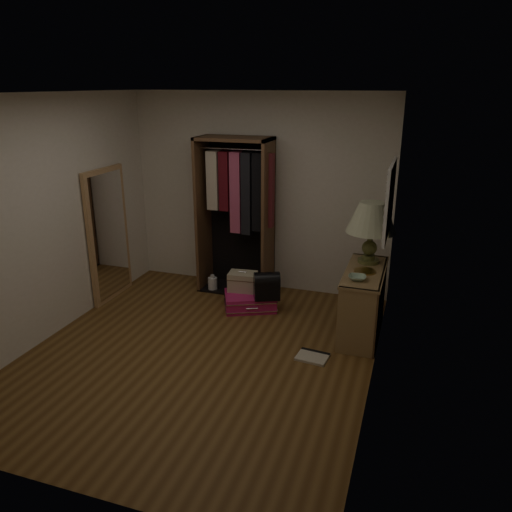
{
  "coord_description": "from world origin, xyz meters",
  "views": [
    {
      "loc": [
        2.0,
        -4.19,
        2.68
      ],
      "look_at": [
        0.3,
        0.95,
        0.8
      ],
      "focal_mm": 35.0,
      "sensor_mm": 36.0,
      "label": 1
    }
  ],
  "objects_px": {
    "open_wardrobe": "(238,203)",
    "pink_suitcase": "(250,301)",
    "train_case": "(243,281)",
    "table_lamp": "(372,219)",
    "console_bookshelf": "(363,299)",
    "floor_mirror": "(108,235)",
    "black_bag": "(267,285)",
    "white_jug": "(213,284)"
  },
  "relations": [
    {
      "from": "floor_mirror",
      "to": "table_lamp",
      "type": "xyz_separation_m",
      "value": [
        3.24,
        0.28,
        0.41
      ]
    },
    {
      "from": "console_bookshelf",
      "to": "open_wardrobe",
      "type": "xyz_separation_m",
      "value": [
        -1.75,
        0.74,
        0.82
      ]
    },
    {
      "from": "open_wardrobe",
      "to": "train_case",
      "type": "relative_size",
      "value": 5.43
    },
    {
      "from": "table_lamp",
      "to": "white_jug",
      "type": "height_order",
      "value": "table_lamp"
    },
    {
      "from": "open_wardrobe",
      "to": "train_case",
      "type": "height_order",
      "value": "open_wardrobe"
    },
    {
      "from": "pink_suitcase",
      "to": "white_jug",
      "type": "bearing_deg",
      "value": 125.73
    },
    {
      "from": "pink_suitcase",
      "to": "table_lamp",
      "type": "xyz_separation_m",
      "value": [
        1.41,
        0.06,
        1.16
      ]
    },
    {
      "from": "console_bookshelf",
      "to": "floor_mirror",
      "type": "height_order",
      "value": "floor_mirror"
    },
    {
      "from": "console_bookshelf",
      "to": "floor_mirror",
      "type": "bearing_deg",
      "value": -179.43
    },
    {
      "from": "floor_mirror",
      "to": "black_bag",
      "type": "height_order",
      "value": "floor_mirror"
    },
    {
      "from": "floor_mirror",
      "to": "table_lamp",
      "type": "bearing_deg",
      "value": 4.95
    },
    {
      "from": "pink_suitcase",
      "to": "table_lamp",
      "type": "distance_m",
      "value": 1.83
    },
    {
      "from": "train_case",
      "to": "open_wardrobe",
      "type": "bearing_deg",
      "value": 109.07
    },
    {
      "from": "white_jug",
      "to": "black_bag",
      "type": "bearing_deg",
      "value": -26.23
    },
    {
      "from": "open_wardrobe",
      "to": "pink_suitcase",
      "type": "height_order",
      "value": "open_wardrobe"
    },
    {
      "from": "floor_mirror",
      "to": "console_bookshelf",
      "type": "bearing_deg",
      "value": 0.57
    },
    {
      "from": "console_bookshelf",
      "to": "pink_suitcase",
      "type": "bearing_deg",
      "value": 172.47
    },
    {
      "from": "table_lamp",
      "to": "open_wardrobe",
      "type": "bearing_deg",
      "value": 164.44
    },
    {
      "from": "open_wardrobe",
      "to": "white_jug",
      "type": "relative_size",
      "value": 9.21
    },
    {
      "from": "train_case",
      "to": "table_lamp",
      "type": "distance_m",
      "value": 1.8
    },
    {
      "from": "table_lamp",
      "to": "black_bag",
      "type": "bearing_deg",
      "value": -173.71
    },
    {
      "from": "train_case",
      "to": "white_jug",
      "type": "height_order",
      "value": "train_case"
    },
    {
      "from": "floor_mirror",
      "to": "black_bag",
      "type": "xyz_separation_m",
      "value": [
        2.07,
        0.15,
        -0.48
      ]
    },
    {
      "from": "open_wardrobe",
      "to": "floor_mirror",
      "type": "relative_size",
      "value": 1.21
    },
    {
      "from": "black_bag",
      "to": "white_jug",
      "type": "relative_size",
      "value": 1.63
    },
    {
      "from": "console_bookshelf",
      "to": "black_bag",
      "type": "relative_size",
      "value": 3.08
    },
    {
      "from": "open_wardrobe",
      "to": "black_bag",
      "type": "height_order",
      "value": "open_wardrobe"
    },
    {
      "from": "white_jug",
      "to": "console_bookshelf",
      "type": "bearing_deg",
      "value": -15.32
    },
    {
      "from": "open_wardrobe",
      "to": "table_lamp",
      "type": "bearing_deg",
      "value": -15.56
    },
    {
      "from": "console_bookshelf",
      "to": "table_lamp",
      "type": "distance_m",
      "value": 0.9
    },
    {
      "from": "pink_suitcase",
      "to": "train_case",
      "type": "height_order",
      "value": "train_case"
    },
    {
      "from": "open_wardrobe",
      "to": "black_bag",
      "type": "bearing_deg",
      "value": -46.37
    },
    {
      "from": "pink_suitcase",
      "to": "white_jug",
      "type": "xyz_separation_m",
      "value": [
        -0.67,
        0.38,
        -0.0
      ]
    },
    {
      "from": "console_bookshelf",
      "to": "table_lamp",
      "type": "height_order",
      "value": "table_lamp"
    },
    {
      "from": "floor_mirror",
      "to": "pink_suitcase",
      "type": "height_order",
      "value": "floor_mirror"
    },
    {
      "from": "train_case",
      "to": "white_jug",
      "type": "bearing_deg",
      "value": 144.43
    },
    {
      "from": "table_lamp",
      "to": "floor_mirror",
      "type": "bearing_deg",
      "value": -175.05
    },
    {
      "from": "black_bag",
      "to": "table_lamp",
      "type": "height_order",
      "value": "table_lamp"
    },
    {
      "from": "console_bookshelf",
      "to": "train_case",
      "type": "bearing_deg",
      "value": 170.21
    },
    {
      "from": "open_wardrobe",
      "to": "pink_suitcase",
      "type": "bearing_deg",
      "value": -57.52
    },
    {
      "from": "black_bag",
      "to": "white_jug",
      "type": "bearing_deg",
      "value": 130.06
    },
    {
      "from": "open_wardrobe",
      "to": "pink_suitcase",
      "type": "xyz_separation_m",
      "value": [
        0.35,
        -0.55,
        -1.11
      ]
    }
  ]
}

